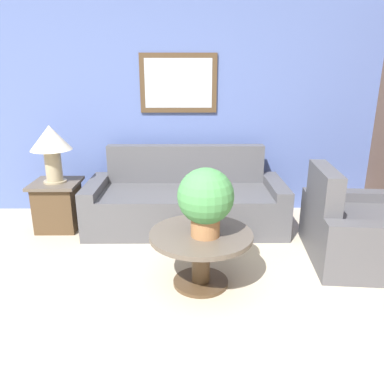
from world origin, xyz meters
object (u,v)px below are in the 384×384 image
object	(u,v)px
table_lamp	(51,143)
potted_plant_on_table	(206,199)
coffee_table	(201,247)
side_table	(58,205)
armchair	(359,231)
couch_main	(186,202)

from	to	relation	value
table_lamp	potted_plant_on_table	world-z (taller)	table_lamp
coffee_table	side_table	bearing A→B (deg)	142.76
potted_plant_on_table	table_lamp	bearing A→B (deg)	142.19
armchair	potted_plant_on_table	world-z (taller)	potted_plant_on_table
couch_main	armchair	xyz separation A→B (m)	(1.68, -0.83, -0.01)
armchair	couch_main	bearing A→B (deg)	68.69
potted_plant_on_table	armchair	bearing A→B (deg)	18.46
side_table	potted_plant_on_table	size ratio (longest dim) A/B	0.99
couch_main	potted_plant_on_table	size ratio (longest dim) A/B	3.99
side_table	couch_main	bearing A→B (deg)	2.29
couch_main	armchair	size ratio (longest dim) A/B	1.93
side_table	table_lamp	size ratio (longest dim) A/B	0.88
armchair	coffee_table	bearing A→B (deg)	111.51
couch_main	table_lamp	bearing A→B (deg)	-177.71
couch_main	coffee_table	xyz separation A→B (m)	(0.14, -1.29, 0.06)
armchair	table_lamp	xyz separation A→B (m)	(-3.15, 0.77, 0.72)
table_lamp	side_table	bearing A→B (deg)	0.00
armchair	side_table	xyz separation A→B (m)	(-3.15, 0.77, 0.00)
couch_main	armchair	bearing A→B (deg)	-26.43
table_lamp	potted_plant_on_table	size ratio (longest dim) A/B	1.13
armchair	potted_plant_on_table	bearing A→B (deg)	113.59
armchair	potted_plant_on_table	xyz separation A→B (m)	(-1.51, -0.50, 0.51)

